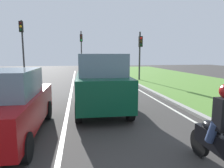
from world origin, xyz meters
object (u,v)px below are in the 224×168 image
(car_suv_ahead, at_px, (101,82))
(traffic_light_overhead_left, at_px, (22,39))
(car_sedan_left_lane, at_px, (6,105))
(traffic_light_far_median, at_px, (81,45))
(traffic_light_near_right, at_px, (140,49))

(car_suv_ahead, height_order, traffic_light_overhead_left, traffic_light_overhead_left)
(car_sedan_left_lane, relative_size, traffic_light_overhead_left, 0.84)
(car_suv_ahead, xyz_separation_m, traffic_light_far_median, (-0.47, 17.15, 2.22))
(car_sedan_left_lane, xyz_separation_m, traffic_light_near_right, (7.27, 11.38, 1.86))
(car_sedan_left_lane, distance_m, traffic_light_far_median, 19.80)
(car_sedan_left_lane, bearing_deg, car_suv_ahead, 40.43)
(traffic_light_overhead_left, bearing_deg, car_suv_ahead, -62.11)
(car_suv_ahead, relative_size, traffic_light_overhead_left, 0.88)
(car_suv_ahead, distance_m, traffic_light_near_right, 10.19)
(traffic_light_near_right, bearing_deg, car_suv_ahead, -116.22)
(traffic_light_far_median, bearing_deg, traffic_light_near_right, -58.83)
(car_suv_ahead, xyz_separation_m, traffic_light_near_right, (4.45, 9.03, 1.62))
(traffic_light_near_right, distance_m, traffic_light_far_median, 9.51)
(traffic_light_near_right, xyz_separation_m, traffic_light_overhead_left, (-10.01, 1.49, 0.77))
(car_suv_ahead, bearing_deg, traffic_light_near_right, 65.28)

